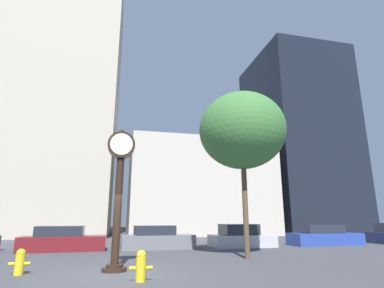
{
  "coord_description": "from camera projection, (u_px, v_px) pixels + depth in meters",
  "views": [
    {
      "loc": [
        0.04,
        -10.24,
        1.7
      ],
      "look_at": [
        5.0,
        10.8,
        7.08
      ],
      "focal_mm": 28.0,
      "sensor_mm": 36.0,
      "label": 1
    }
  ],
  "objects": [
    {
      "name": "ground_plane",
      "position": [
        115.0,
        275.0,
        9.25
      ],
      "size": [
        200.0,
        200.0,
        0.0
      ],
      "primitive_type": "plane",
      "color": "#424247"
    },
    {
      "name": "building_tall_tower",
      "position": [
        60.0,
        103.0,
        33.8
      ],
      "size": [
        12.43,
        12.0,
        28.85
      ],
      "color": "#BCB29E",
      "rests_on": "ground_plane"
    },
    {
      "name": "building_storefront_row",
      "position": [
        196.0,
        190.0,
        35.04
      ],
      "size": [
        15.39,
        12.0,
        9.97
      ],
      "color": "beige",
      "rests_on": "ground_plane"
    },
    {
      "name": "building_glass_modern",
      "position": [
        297.0,
        142.0,
        39.74
      ],
      "size": [
        10.71,
        12.0,
        23.25
      ],
      "color": "black",
      "rests_on": "ground_plane"
    },
    {
      "name": "street_clock",
      "position": [
        119.0,
        181.0,
        10.6
      ],
      "size": [
        0.97,
        0.81,
        4.89
      ],
      "color": "black",
      "rests_on": "ground_plane"
    },
    {
      "name": "car_maroon",
      "position": [
        63.0,
        240.0,
        16.18
      ],
      "size": [
        4.42,
        1.86,
        1.3
      ],
      "rotation": [
        0.0,
        0.0,
        0.03
      ],
      "color": "maroon",
      "rests_on": "ground_plane"
    },
    {
      "name": "car_grey",
      "position": [
        157.0,
        239.0,
        17.4
      ],
      "size": [
        4.2,
        2.01,
        1.3
      ],
      "rotation": [
        0.0,
        0.0,
        0.04
      ],
      "color": "slate",
      "rests_on": "ground_plane"
    },
    {
      "name": "car_silver",
      "position": [
        241.0,
        237.0,
        18.36
      ],
      "size": [
        3.93,
        1.98,
        1.36
      ],
      "rotation": [
        0.0,
        0.0,
        0.03
      ],
      "color": "#BCBCC1",
      "rests_on": "ground_plane"
    },
    {
      "name": "car_blue",
      "position": [
        324.0,
        236.0,
        19.64
      ],
      "size": [
        4.71,
        1.75,
        1.31
      ],
      "rotation": [
        0.0,
        0.0,
        0.0
      ],
      "color": "#28429E",
      "rests_on": "ground_plane"
    },
    {
      "name": "fire_hydrant_near",
      "position": [
        20.0,
        262.0,
        9.33
      ],
      "size": [
        0.63,
        0.28,
        0.78
      ],
      "color": "yellow",
      "rests_on": "ground_plane"
    },
    {
      "name": "fire_hydrant_far",
      "position": [
        141.0,
        266.0,
        8.34
      ],
      "size": [
        0.64,
        0.28,
        0.83
      ],
      "color": "yellow",
      "rests_on": "ground_plane"
    },
    {
      "name": "bare_tree",
      "position": [
        242.0,
        131.0,
        14.31
      ],
      "size": [
        4.1,
        4.1,
        7.64
      ],
      "color": "brown",
      "rests_on": "ground_plane"
    }
  ]
}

